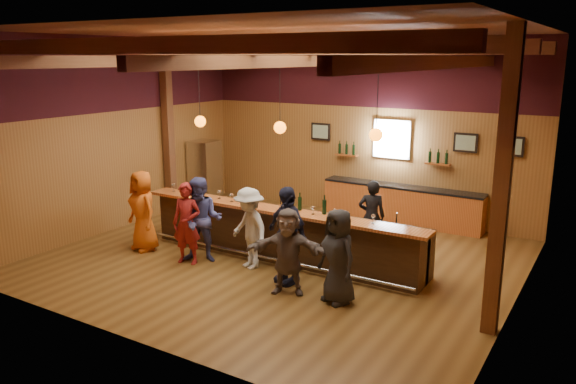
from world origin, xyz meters
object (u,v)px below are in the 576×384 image
customer_navy (287,235)px  customer_brown (288,251)px  bar_counter (285,233)px  bartender (371,216)px  back_bar_cabinet (401,204)px  customer_redvest (187,223)px  stainless_fridge (205,173)px  customer_white (249,228)px  bottle_a (300,203)px  customer_denim (202,220)px  ice_bucket (286,204)px  customer_dark (338,256)px  customer_orange (143,211)px

customer_navy → customer_brown: (0.25, -0.39, -0.14)m
bar_counter → bartender: bearing=41.9°
back_bar_cabinet → customer_redvest: size_ratio=2.43×
back_bar_cabinet → bartender: size_ratio=2.58×
stainless_fridge → customer_brown: 6.46m
bar_counter → customer_white: customer_white is taller
bar_counter → customer_redvest: (-1.49, -1.29, 0.30)m
stainless_fridge → customer_navy: 6.02m
bar_counter → back_bar_cabinet: (1.18, 3.57, -0.05)m
back_bar_cabinet → stainless_fridge: (-5.30, -1.12, 0.42)m
bar_counter → customer_brown: customer_brown is taller
back_bar_cabinet → bottle_a: (-0.73, -3.74, 0.77)m
stainless_fridge → bartender: stainless_fridge is taller
back_bar_cabinet → customer_redvest: 5.56m
customer_denim → customer_white: customer_denim is taller
customer_denim → customer_white: bearing=-14.5°
bottle_a → back_bar_cabinet: bearing=78.9°
customer_redvest → bottle_a: (1.94, 1.12, 0.43)m
customer_white → ice_bucket: size_ratio=6.68×
customer_brown → customer_dark: customer_dark is taller
customer_brown → customer_dark: (0.91, 0.11, 0.05)m
customer_redvest → customer_white: (1.21, 0.42, -0.02)m
customer_orange → customer_dark: bearing=13.4°
customer_white → customer_dark: customer_dark is taller
stainless_fridge → customer_redvest: bearing=-54.9°
customer_navy → stainless_fridge: bearing=165.6°
customer_denim → customer_redvest: bearing=-156.4°
back_bar_cabinet → customer_navy: customer_navy is taller
bar_counter → customer_brown: (0.99, -1.51, 0.24)m
customer_brown → customer_orange: bearing=153.9°
bottle_a → ice_bucket: bearing=-148.0°
back_bar_cabinet → customer_orange: 6.22m
customer_white → customer_navy: (1.01, -0.24, 0.10)m
customer_navy → bartender: size_ratio=1.17×
back_bar_cabinet → bar_counter: bearing=-108.3°
bartender → bottle_a: bearing=32.9°
bar_counter → customer_dark: size_ratio=3.89×
customer_redvest → bartender: (2.86, 2.53, -0.05)m
customer_white → customer_dark: size_ratio=0.99×
customer_white → customer_redvest: bearing=-137.8°
stainless_fridge → customer_redvest: stainless_fridge is taller
customer_redvest → customer_navy: customer_navy is taller
customer_denim → customer_dark: customer_denim is taller
customer_orange → customer_redvest: 1.34m
customer_orange → ice_bucket: size_ratio=7.17×
bartender → customer_orange: bearing=6.1°
customer_redvest → stainless_fridge: bearing=111.2°
customer_dark → bartender: 2.68m
customer_dark → ice_bucket: bearing=171.2°
customer_orange → customer_redvest: bearing=10.9°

